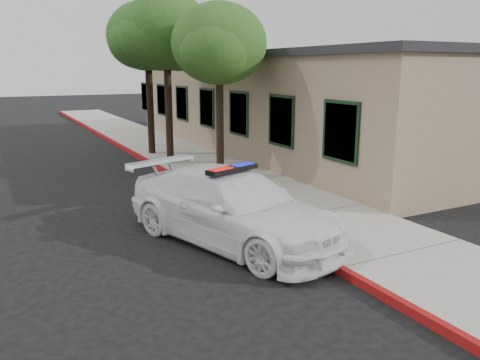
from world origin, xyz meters
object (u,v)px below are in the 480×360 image
(police_car, at_px, (232,207))
(street_tree_far, at_px, (149,40))
(street_tree_near, at_px, (220,48))
(clapboard_building, at_px, (288,102))
(fire_hydrant, at_px, (231,176))
(street_tree_mid, at_px, (167,35))

(police_car, bearing_deg, street_tree_far, 62.66)
(street_tree_near, distance_m, street_tree_far, 5.29)
(clapboard_building, xyz_separation_m, street_tree_near, (-5.30, -4.12, 2.13))
(police_car, distance_m, fire_hydrant, 4.23)
(police_car, distance_m, street_tree_mid, 9.49)
(street_tree_mid, bearing_deg, police_car, -100.87)
(clapboard_building, height_order, street_tree_far, street_tree_far)
(fire_hydrant, relative_size, street_tree_mid, 0.11)
(clapboard_building, distance_m, street_tree_mid, 6.63)
(street_tree_near, bearing_deg, street_tree_far, 97.19)
(clapboard_building, xyz_separation_m, street_tree_far, (-5.96, 1.11, 2.61))
(fire_hydrant, xyz_separation_m, street_tree_far, (-0.22, 6.86, 4.23))
(police_car, xyz_separation_m, street_tree_mid, (1.62, 8.44, 4.01))
(police_car, distance_m, street_tree_near, 6.85)
(fire_hydrant, bearing_deg, clapboard_building, 41.33)
(street_tree_far, bearing_deg, fire_hydrant, -88.16)
(fire_hydrant, height_order, street_tree_far, street_tree_far)
(clapboard_building, height_order, street_tree_near, street_tree_near)
(fire_hydrant, height_order, street_tree_near, street_tree_near)
(street_tree_far, bearing_deg, street_tree_mid, -90.35)
(police_car, bearing_deg, clapboard_building, 32.91)
(fire_hydrant, xyz_separation_m, street_tree_mid, (-0.23, 4.65, 4.28))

